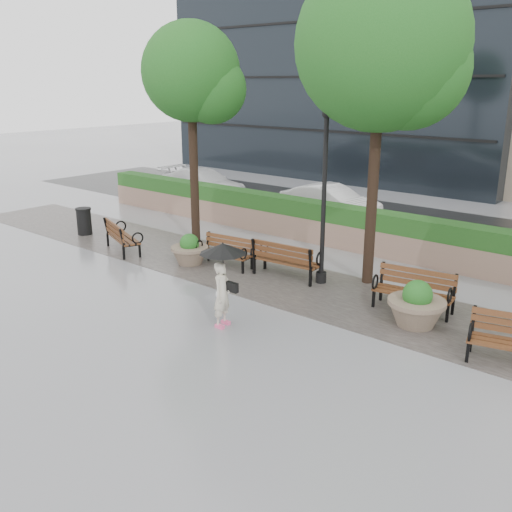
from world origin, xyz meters
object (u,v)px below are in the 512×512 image
Objects in this scene: bench_3 at (413,299)px; car_right at (331,202)px; bench_0 at (123,243)px; bench_1 at (225,258)px; planter_right at (416,308)px; car_left at (204,183)px; trash_bin at (84,222)px; bench_2 at (286,267)px; pedestrian at (223,277)px; planter_left at (190,252)px; lamppost at (323,209)px.

bench_3 is 9.41m from car_right.
bench_0 is at bearing 179.92° from bench_3.
planter_right reaches higher than bench_1.
car_left reaches higher than bench_0.
bench_0 is at bearing -176.58° from planter_right.
bench_3 is at bearing 4.09° from trash_bin.
pedestrian is at bearing 99.42° from bench_2.
planter_right is at bearing 0.69° from planter_left.
planter_right is 15.65m from car_left.
car_right is at bearing 8.56° from pedestrian.
bench_3 is (9.19, 1.33, 0.00)m from bench_0.
bench_0 reaches higher than planter_left.
bench_2 is at bearing 169.69° from planter_right.
car_right reaches higher than planter_left.
car_right is at bearing -87.69° from bench_0.
planter_left is (2.54, 0.49, 0.07)m from bench_0.
bench_1 is 10.41m from car_left.
car_right is at bearing 133.31° from planter_right.
planter_right is (4.13, -0.75, 0.11)m from bench_2.
planter_right is 12.39m from trash_bin.
lamppost is (2.91, 0.65, 1.75)m from bench_1.
bench_3 reaches higher than planter_left.
car_left reaches higher than trash_bin.
bench_2 is at bearing -155.13° from car_right.
car_right reaches higher than bench_2.
pedestrian is at bearing -158.20° from car_right.
car_left reaches higher than bench_3.
pedestrian is (0.86, -3.47, 0.84)m from bench_2.
car_right is (-0.94, 7.08, 0.40)m from bench_1.
lamppost is at bearing -145.86° from bench_0.
planter_left is at bearing 11.38° from bench_2.
lamppost is (3.90, 1.11, 1.66)m from planter_left.
bench_1 is at bearing 4.28° from trash_bin.
planter_right is 4.31m from pedestrian.
pedestrian is at bearing -91.55° from lamppost.
trash_bin is 7.54m from car_left.
bench_3 is 14.93m from car_left.
bench_3 is 12.00m from trash_bin.
car_left is at bearing 131.30° from bench_1.
pedestrian is (3.75, -10.16, 0.48)m from car_right.
planter_left is at bearing -178.85° from car_right.
car_right is at bearing -88.56° from car_left.
bench_0 is 6.75m from pedestrian.
bench_0 is 6.86m from lamppost.
bench_1 is at bearing 176.53° from planter_right.
bench_1 is at bearing 24.52° from planter_left.
lamppost is (6.44, 1.60, 1.73)m from bench_0.
bench_3 is 0.47× the size of car_right.
bench_1 is 3.46m from lamppost.
lamppost is at bearing -120.34° from car_left.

